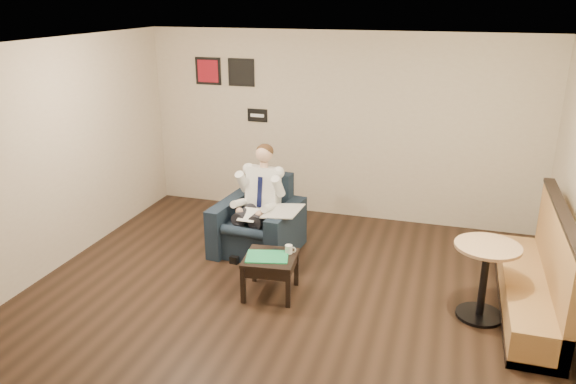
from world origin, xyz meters
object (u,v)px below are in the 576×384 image
(side_table, at_px, (271,275))
(smartphone, at_px, (278,250))
(green_folder, at_px, (267,257))
(coffee_mug, at_px, (289,249))
(armchair, at_px, (257,216))
(seated_man, at_px, (253,207))
(banquette, at_px, (533,262))
(cafe_table, at_px, (483,281))

(side_table, bearing_deg, smartphone, 78.46)
(green_folder, bearing_deg, coffee_mug, 39.51)
(armchair, height_order, side_table, armchair)
(coffee_mug, bearing_deg, seated_man, 133.21)
(armchair, distance_m, green_folder, 1.18)
(armchair, xyz_separation_m, coffee_mug, (0.71, -0.90, 0.02))
(side_table, relative_size, banquette, 0.25)
(seated_man, xyz_separation_m, banquette, (3.34, -0.45, -0.10))
(cafe_table, bearing_deg, seated_man, 165.76)
(green_folder, height_order, cafe_table, cafe_table)
(coffee_mug, bearing_deg, armchair, 128.33)
(armchair, distance_m, smartphone, 1.04)
(armchair, distance_m, seated_man, 0.22)
(smartphone, relative_size, banquette, 0.06)
(green_folder, distance_m, smartphone, 0.21)
(smartphone, bearing_deg, seated_man, 132.34)
(side_table, xyz_separation_m, coffee_mug, (0.17, 0.14, 0.29))
(side_table, bearing_deg, coffee_mug, 39.51)
(green_folder, distance_m, banquette, 2.87)
(side_table, relative_size, coffee_mug, 5.79)
(armchair, distance_m, banquette, 3.38)
(banquette, height_order, cafe_table, banquette)
(seated_man, distance_m, banquette, 3.37)
(armchair, height_order, banquette, banquette)
(seated_man, bearing_deg, smartphone, -46.59)
(green_folder, bearing_deg, armchair, 115.36)
(armchair, relative_size, banquette, 0.45)
(seated_man, bearing_deg, cafe_table, -8.98)
(armchair, distance_m, cafe_table, 2.96)
(coffee_mug, distance_m, cafe_table, 2.13)
(side_table, xyz_separation_m, green_folder, (-0.03, -0.02, 0.24))
(coffee_mug, bearing_deg, side_table, -140.49)
(green_folder, bearing_deg, banquette, 9.70)
(side_table, relative_size, green_folder, 1.22)
(green_folder, xyz_separation_m, banquette, (2.82, 0.48, 0.11))
(smartphone, bearing_deg, cafe_table, 4.56)
(side_table, bearing_deg, seated_man, 120.91)
(green_folder, height_order, coffee_mug, coffee_mug)
(green_folder, relative_size, coffee_mug, 4.74)
(seated_man, relative_size, banquette, 0.60)
(side_table, distance_m, cafe_table, 2.32)
(seated_man, distance_m, coffee_mug, 1.06)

